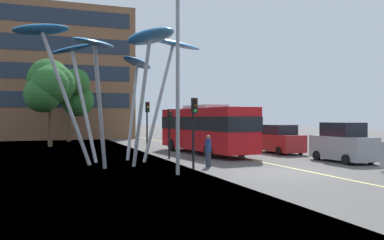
% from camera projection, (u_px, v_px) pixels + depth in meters
% --- Properties ---
extents(ground, '(120.00, 240.00, 0.10)m').
position_uv_depth(ground, '(271.00, 174.00, 19.22)').
color(ground, '#54514F').
extents(red_bus, '(3.53, 11.08, 3.56)m').
position_uv_depth(red_bus, '(205.00, 127.00, 29.56)').
color(red_bus, red).
rests_on(red_bus, ground).
extents(leaf_sculpture, '(11.11, 10.60, 7.85)m').
position_uv_depth(leaf_sculpture, '(116.00, 53.00, 22.69)').
color(leaf_sculpture, '#9EA0A5').
rests_on(leaf_sculpture, ground).
extents(traffic_light_kerb_near, '(0.28, 0.42, 3.67)m').
position_uv_depth(traffic_light_kerb_near, '(194.00, 118.00, 20.76)').
color(traffic_light_kerb_near, black).
rests_on(traffic_light_kerb_near, ground).
extents(traffic_light_kerb_far, '(0.28, 0.42, 3.21)m').
position_uv_depth(traffic_light_kerb_far, '(170.00, 123.00, 25.93)').
color(traffic_light_kerb_far, black).
rests_on(traffic_light_kerb_far, ground).
extents(traffic_light_island_mid, '(0.28, 0.42, 3.88)m').
position_uv_depth(traffic_light_island_mid, '(147.00, 116.00, 31.15)').
color(traffic_light_island_mid, black).
rests_on(traffic_light_island_mid, ground).
extents(car_parked_mid, '(1.93, 4.18, 2.37)m').
position_uv_depth(car_parked_mid, '(343.00, 144.00, 24.09)').
color(car_parked_mid, gray).
rests_on(car_parked_mid, ground).
extents(car_parked_far, '(1.98, 4.42, 2.12)m').
position_uv_depth(car_parked_far, '(279.00, 140.00, 30.03)').
color(car_parked_far, maroon).
rests_on(car_parked_far, ground).
extents(street_lamp, '(1.38, 0.44, 9.05)m').
position_uv_depth(street_lamp, '(183.00, 55.00, 18.80)').
color(street_lamp, gray).
rests_on(street_lamp, ground).
extents(tree_pavement_near, '(4.49, 5.84, 8.18)m').
position_uv_depth(tree_pavement_near, '(49.00, 85.00, 36.82)').
color(tree_pavement_near, brown).
rests_on(tree_pavement_near, ground).
extents(tree_pavement_far, '(5.27, 4.71, 8.02)m').
position_uv_depth(tree_pavement_far, '(73.00, 93.00, 44.48)').
color(tree_pavement_far, brown).
rests_on(tree_pavement_far, ground).
extents(pedestrian, '(0.34, 0.34, 1.72)m').
position_uv_depth(pedestrian, '(208.00, 151.00, 21.68)').
color(pedestrian, '#2D3342').
rests_on(pedestrian, ground).
extents(backdrop_building, '(26.08, 15.97, 16.42)m').
position_uv_depth(backdrop_building, '(26.00, 76.00, 53.55)').
color(backdrop_building, brown).
rests_on(backdrop_building, ground).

